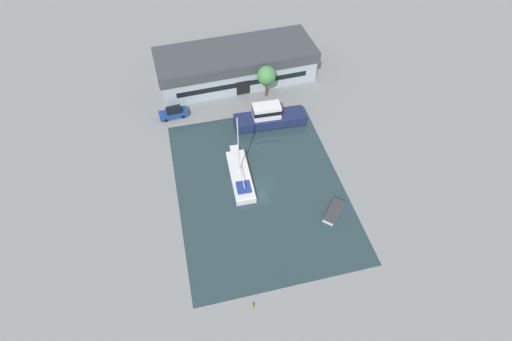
{
  "coord_description": "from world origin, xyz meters",
  "views": [
    {
      "loc": [
        -8.71,
        -33.93,
        44.25
      ],
      "look_at": [
        0.0,
        2.29,
        1.0
      ],
      "focal_mm": 28.0,
      "sensor_mm": 36.0,
      "label": 1
    }
  ],
  "objects_px": {
    "small_dinghy": "(334,212)",
    "motor_cruiser": "(269,117)",
    "warehouse_building": "(236,64)",
    "sailboat_moored": "(240,175)",
    "parked_car": "(173,113)",
    "quay_tree_near_building": "(267,76)"
  },
  "relations": [
    {
      "from": "quay_tree_near_building",
      "to": "sailboat_moored",
      "type": "height_order",
      "value": "sailboat_moored"
    },
    {
      "from": "small_dinghy",
      "to": "motor_cruiser",
      "type": "bearing_deg",
      "value": 144.97
    },
    {
      "from": "warehouse_building",
      "to": "small_dinghy",
      "type": "xyz_separation_m",
      "value": [
        6.55,
        -32.43,
        -2.55
      ]
    },
    {
      "from": "motor_cruiser",
      "to": "small_dinghy",
      "type": "relative_size",
      "value": 2.87
    },
    {
      "from": "sailboat_moored",
      "to": "small_dinghy",
      "type": "bearing_deg",
      "value": -37.61
    },
    {
      "from": "warehouse_building",
      "to": "motor_cruiser",
      "type": "bearing_deg",
      "value": -81.61
    },
    {
      "from": "warehouse_building",
      "to": "sailboat_moored",
      "type": "height_order",
      "value": "sailboat_moored"
    },
    {
      "from": "motor_cruiser",
      "to": "small_dinghy",
      "type": "height_order",
      "value": "motor_cruiser"
    },
    {
      "from": "quay_tree_near_building",
      "to": "motor_cruiser",
      "type": "height_order",
      "value": "quay_tree_near_building"
    },
    {
      "from": "parked_car",
      "to": "sailboat_moored",
      "type": "bearing_deg",
      "value": -157.68
    },
    {
      "from": "quay_tree_near_building",
      "to": "parked_car",
      "type": "relative_size",
      "value": 1.24
    },
    {
      "from": "quay_tree_near_building",
      "to": "parked_car",
      "type": "height_order",
      "value": "quay_tree_near_building"
    },
    {
      "from": "warehouse_building",
      "to": "sailboat_moored",
      "type": "relative_size",
      "value": 2.58
    },
    {
      "from": "sailboat_moored",
      "to": "motor_cruiser",
      "type": "xyz_separation_m",
      "value": [
        6.88,
        10.17,
        0.77
      ]
    },
    {
      "from": "warehouse_building",
      "to": "motor_cruiser",
      "type": "height_order",
      "value": "warehouse_building"
    },
    {
      "from": "warehouse_building",
      "to": "small_dinghy",
      "type": "height_order",
      "value": "warehouse_building"
    },
    {
      "from": "motor_cruiser",
      "to": "quay_tree_near_building",
      "type": "bearing_deg",
      "value": -8.85
    },
    {
      "from": "sailboat_moored",
      "to": "motor_cruiser",
      "type": "bearing_deg",
      "value": 57.86
    },
    {
      "from": "parked_car",
      "to": "small_dinghy",
      "type": "bearing_deg",
      "value": -147.28
    },
    {
      "from": "small_dinghy",
      "to": "warehouse_building",
      "type": "bearing_deg",
      "value": 144.72
    },
    {
      "from": "quay_tree_near_building",
      "to": "sailboat_moored",
      "type": "relative_size",
      "value": 0.54
    },
    {
      "from": "sailboat_moored",
      "to": "small_dinghy",
      "type": "relative_size",
      "value": 2.69
    }
  ]
}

